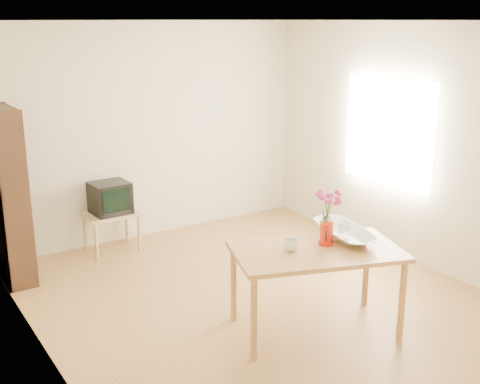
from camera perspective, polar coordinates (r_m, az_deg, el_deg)
room at (r=5.52m, az=1.92°, el=2.35°), size 4.50×4.50×4.50m
table at (r=5.14m, az=7.25°, el=-6.24°), size 1.58×1.21×0.75m
tv_stand at (r=7.14m, az=-12.11°, el=-2.49°), size 0.60×0.45×0.46m
bookshelf at (r=6.51m, az=-21.07°, el=-0.84°), size 0.28×0.70×1.80m
pitcher at (r=5.20m, az=8.17°, el=-4.01°), size 0.16×0.17×0.20m
flowers at (r=5.12m, az=8.30°, el=-1.32°), size 0.22×0.22×0.32m
mug at (r=5.04m, az=4.83°, el=-5.04°), size 0.15×0.15×0.10m
bowl at (r=5.35m, az=9.96°, el=-1.77°), size 0.63×0.63×0.49m
teacup_a at (r=5.33m, az=9.62°, el=-2.32°), size 0.10×0.10×0.07m
teacup_b at (r=5.40m, az=10.15°, el=-2.11°), size 0.08×0.08×0.07m
television at (r=7.07m, az=-12.26°, el=-0.47°), size 0.43×0.41×0.36m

